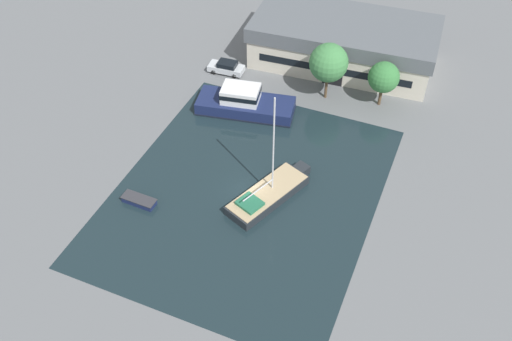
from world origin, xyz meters
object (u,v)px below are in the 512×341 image
object	(u,v)px
motor_cruiser	(244,103)
quay_tree_near_building	(329,63)
sailboat_moored	(269,193)
quay_tree_by_water	(384,77)
parked_car	(226,67)
warehouse_building	(344,42)
small_dinghy	(139,201)

from	to	relation	value
motor_cruiser	quay_tree_near_building	bearing A→B (deg)	-62.62
quay_tree_near_building	sailboat_moored	world-z (taller)	sailboat_moored
quay_tree_by_water	parked_car	distance (m)	19.34
warehouse_building	parked_car	bearing A→B (deg)	-151.26
parked_car	motor_cruiser	distance (m)	8.06
quay_tree_by_water	sailboat_moored	world-z (taller)	sailboat_moored
quay_tree_by_water	sailboat_moored	size ratio (longest dim) A/B	0.47
quay_tree_near_building	parked_car	size ratio (longest dim) A/B	1.55
sailboat_moored	small_dinghy	size ratio (longest dim) A/B	3.41
warehouse_building	small_dinghy	size ratio (longest dim) A/B	6.74
parked_car	motor_cruiser	xyz separation A→B (m)	(5.14, -6.20, 0.34)
sailboat_moored	motor_cruiser	distance (m)	14.00
sailboat_moored	small_dinghy	world-z (taller)	sailboat_moored
quay_tree_near_building	sailboat_moored	bearing A→B (deg)	-90.25
quay_tree_near_building	small_dinghy	xyz separation A→B (m)	(-11.32, -23.27, -4.44)
parked_car	sailboat_moored	xyz separation A→B (m)	(12.82, -17.89, -0.19)
small_dinghy	warehouse_building	bearing A→B (deg)	-17.66
quay_tree_by_water	small_dinghy	xyz separation A→B (m)	(-17.51, -24.39, -3.41)
parked_car	quay_tree_by_water	bearing A→B (deg)	-90.96
quay_tree_near_building	warehouse_building	bearing A→B (deg)	92.90
parked_car	motor_cruiser	bearing A→B (deg)	-144.36
warehouse_building	small_dinghy	world-z (taller)	warehouse_building
sailboat_moored	small_dinghy	distance (m)	12.52
quay_tree_near_building	small_dinghy	world-z (taller)	quay_tree_near_building
parked_car	warehouse_building	bearing A→B (deg)	-61.25
motor_cruiser	sailboat_moored	bearing A→B (deg)	-157.40
sailboat_moored	motor_cruiser	bearing A→B (deg)	144.99
sailboat_moored	warehouse_building	bearing A→B (deg)	112.39
warehouse_building	parked_car	world-z (taller)	warehouse_building
small_dinghy	sailboat_moored	bearing A→B (deg)	-62.47
parked_car	sailboat_moored	bearing A→B (deg)	-148.35
quay_tree_by_water	small_dinghy	distance (m)	30.22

